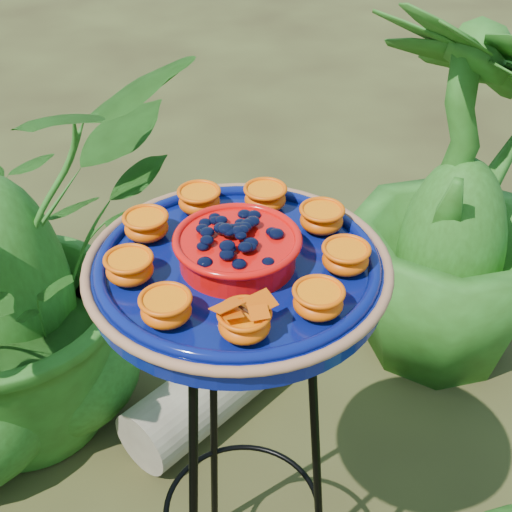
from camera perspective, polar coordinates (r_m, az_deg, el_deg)
name	(u,v)px	position (r m, az deg, el deg)	size (l,w,h in m)	color
tripod_stand	(241,433)	(1.25, -1.21, -14.00)	(0.37, 0.37, 0.82)	black
feeder_dish	(238,264)	(1.00, -1.47, -0.65)	(0.51, 0.51, 0.10)	#071057
driftwood_log	(215,387)	(1.89, -3.30, -10.41)	(0.17, 0.17, 0.52)	gray
shrub_back_left	(5,262)	(1.75, -19.47, -0.46)	(0.85, 0.74, 0.95)	#224A13
shrub_back_right	(461,196)	(1.91, 16.08, 4.62)	(0.56, 0.56, 1.01)	#224A13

